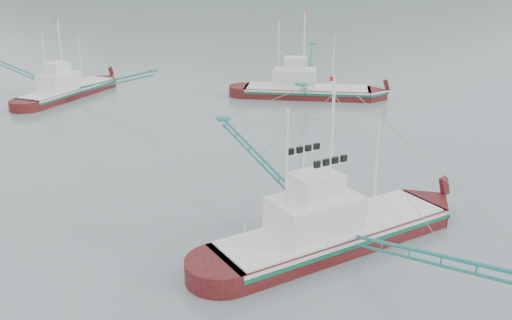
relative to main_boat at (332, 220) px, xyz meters
name	(u,v)px	position (x,y,z in m)	size (l,w,h in m)	color
ground	(301,245)	(-1.49, 0.75, -1.61)	(1200.00, 1200.00, 0.00)	slate
main_boat	(332,220)	(0.00, 0.00, 0.00)	(14.73, 26.00, 10.56)	#450B0C
bg_boat_right	(307,78)	(16.79, 31.84, 0.64)	(18.34, 23.80, 10.60)	#450B0C
bg_boat_far	(66,79)	(-8.19, 43.88, 0.47)	(19.11, 20.50, 9.67)	#450B0C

